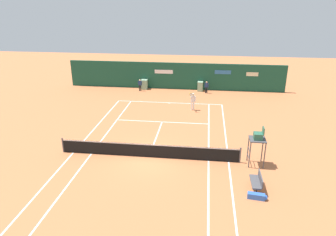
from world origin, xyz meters
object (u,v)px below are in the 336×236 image
object	(u,v)px
umpire_chair	(258,139)
equipment_bag	(258,196)
player_on_baseline	(193,100)
ball_kid_centre_post	(140,84)
ball_kid_left_post	(206,86)
player_bench	(257,181)
tennis_ball_by_sideline	(128,122)

from	to	relation	value
umpire_chair	equipment_bag	distance (m)	4.13
player_on_baseline	ball_kid_centre_post	xyz separation A→B (m)	(-6.31, 5.85, -0.22)
player_on_baseline	ball_kid_left_post	xyz separation A→B (m)	(1.25, 5.85, -0.21)
umpire_chair	player_bench	size ratio (longest dim) A/B	1.80
umpire_chair	player_on_baseline	xyz separation A→B (m)	(-4.52, 9.90, -0.79)
umpire_chair	ball_kid_centre_post	xyz separation A→B (m)	(-10.83, 15.75, -1.01)
umpire_chair	ball_kid_left_post	bearing A→B (deg)	11.72
player_bench	ball_kid_left_post	size ratio (longest dim) A/B	1.07
ball_kid_left_post	ball_kid_centre_post	bearing A→B (deg)	9.69
player_on_baseline	ball_kid_left_post	distance (m)	5.99
ball_kid_centre_post	umpire_chair	bearing A→B (deg)	117.23
player_on_baseline	ball_kid_centre_post	size ratio (longest dim) A/B	1.39
ball_kid_centre_post	tennis_ball_by_sideline	world-z (taller)	ball_kid_centre_post
equipment_bag	tennis_ball_by_sideline	xyz separation A→B (m)	(-9.49, 9.92, -0.13)
player_bench	equipment_bag	distance (m)	1.06
umpire_chair	tennis_ball_by_sideline	distance (m)	11.74
ball_kid_centre_post	ball_kid_left_post	distance (m)	7.56
equipment_bag	player_on_baseline	distance (m)	14.32
umpire_chair	ball_kid_left_post	size ratio (longest dim) A/B	1.92
umpire_chair	tennis_ball_by_sideline	size ratio (longest dim) A/B	38.26
umpire_chair	ball_kid_left_post	xyz separation A→B (m)	(-3.27, 15.75, -1.00)
umpire_chair	player_on_baseline	size ratio (longest dim) A/B	1.40
umpire_chair	ball_kid_left_post	distance (m)	16.12
player_bench	ball_kid_left_post	distance (m)	18.77
player_bench	tennis_ball_by_sideline	xyz separation A→B (m)	(-9.56, 8.92, -0.48)
player_bench	ball_kid_centre_post	bearing A→B (deg)	29.62
equipment_bag	umpire_chair	bearing A→B (deg)	84.58
player_on_baseline	ball_kid_centre_post	bearing A→B (deg)	-49.41
player_on_baseline	ball_kid_left_post	world-z (taller)	player_on_baseline
tennis_ball_by_sideline	player_bench	bearing A→B (deg)	-43.01
equipment_bag	ball_kid_centre_post	world-z (taller)	ball_kid_centre_post
player_bench	ball_kid_left_post	bearing A→B (deg)	9.13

